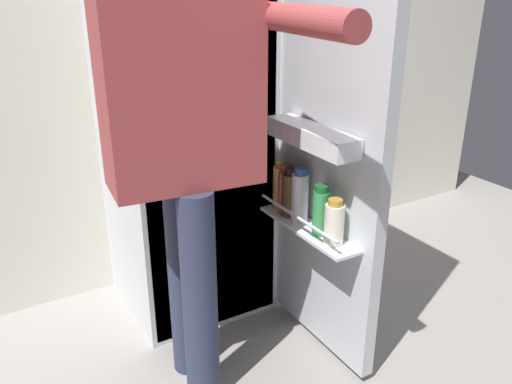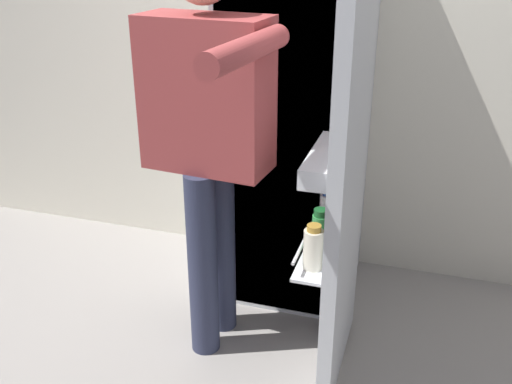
{
  "view_description": "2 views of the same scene",
  "coord_description": "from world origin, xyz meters",
  "views": [
    {
      "loc": [
        -0.82,
        -1.47,
        1.41
      ],
      "look_at": [
        -0.0,
        -0.08,
        0.75
      ],
      "focal_mm": 36.59,
      "sensor_mm": 36.0,
      "label": 1
    },
    {
      "loc": [
        0.58,
        -1.95,
        1.64
      ],
      "look_at": [
        -0.0,
        -0.08,
        0.76
      ],
      "focal_mm": 40.99,
      "sensor_mm": 36.0,
      "label": 2
    }
  ],
  "objects": [
    {
      "name": "ground_plane",
      "position": [
        0.0,
        0.0,
        0.0
      ],
      "size": [
        5.1,
        5.1,
        0.0
      ],
      "primitive_type": "plane",
      "color": "gray"
    },
    {
      "name": "kitchen_wall",
      "position": [
        0.0,
        0.87,
        1.27
      ],
      "size": [
        4.4,
        0.1,
        2.54
      ],
      "primitive_type": "cube",
      "color": "silver",
      "rests_on": "ground_plane"
    },
    {
      "name": "refrigerator",
      "position": [
        0.03,
        0.48,
        0.9
      ],
      "size": [
        0.65,
        1.16,
        1.8
      ],
      "color": "silver",
      "rests_on": "ground_plane"
    },
    {
      "name": "person",
      "position": [
        -0.21,
        -0.0,
        0.97
      ],
      "size": [
        0.56,
        0.81,
        1.61
      ],
      "color": "#2D334C",
      "rests_on": "ground_plane"
    }
  ]
}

